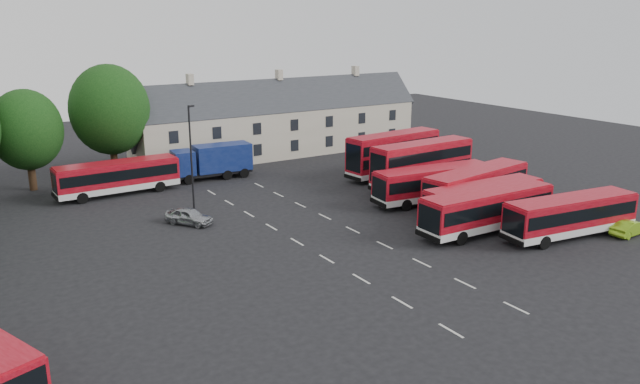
# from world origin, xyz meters

# --- Properties ---
(ground) EXTENTS (140.00, 140.00, 0.00)m
(ground) POSITION_xyz_m (0.00, 0.00, 0.00)
(ground) COLOR black
(ground) RESTS_ON ground
(lane_markings) EXTENTS (5.15, 33.80, 0.01)m
(lane_markings) POSITION_xyz_m (2.50, 2.00, 0.01)
(lane_markings) COLOR beige
(lane_markings) RESTS_ON ground
(terrace_houses) EXTENTS (35.70, 7.13, 10.06)m
(terrace_houses) POSITION_xyz_m (14.00, 30.00, 3.86)
(terrace_houses) COLOR beige
(terrace_houses) RESTS_ON ground
(bus_row_a) EXTENTS (11.22, 3.86, 3.11)m
(bus_row_a) POSITION_xyz_m (17.70, -7.97, 1.87)
(bus_row_a) COLOR silver
(bus_row_a) RESTS_ON ground
(bus_row_b) EXTENTS (11.62, 2.87, 3.28)m
(bus_row_b) POSITION_xyz_m (13.42, -3.75, 1.97)
(bus_row_b) COLOR silver
(bus_row_b) RESTS_ON ground
(bus_row_c) EXTENTS (10.97, 2.77, 3.09)m
(bus_row_c) POSITION_xyz_m (15.20, -1.70, 1.86)
(bus_row_c) COLOR silver
(bus_row_c) RESTS_ON ground
(bus_row_d) EXTENTS (12.00, 4.46, 3.32)m
(bus_row_d) POSITION_xyz_m (17.73, 1.55, 1.99)
(bus_row_d) COLOR silver
(bus_row_d) RESTS_ON ground
(bus_row_e) EXTENTS (11.45, 3.79, 3.18)m
(bus_row_e) POSITION_xyz_m (15.42, 4.44, 1.91)
(bus_row_e) COLOR silver
(bus_row_e) RESTS_ON ground
(bus_dd_south) EXTENTS (11.03, 2.93, 4.49)m
(bus_dd_south) POSITION_xyz_m (17.79, 8.70, 2.56)
(bus_dd_south) COLOR silver
(bus_dd_south) RESTS_ON ground
(bus_dd_north) EXTENTS (11.14, 3.54, 4.49)m
(bus_dd_north) POSITION_xyz_m (18.52, 13.95, 2.56)
(bus_dd_north) COLOR silver
(bus_dd_north) RESTS_ON ground
(bus_north) EXTENTS (11.12, 2.86, 3.13)m
(bus_north) POSITION_xyz_m (-7.55, 21.91, 1.88)
(bus_north) COLOR silver
(bus_north) RESTS_ON ground
(box_truck) EXTENTS (8.11, 3.13, 3.47)m
(box_truck) POSITION_xyz_m (2.33, 22.88, 1.95)
(box_truck) COLOR black
(box_truck) RESTS_ON ground
(silver_car) EXTENTS (3.53, 4.09, 1.33)m
(silver_car) POSITION_xyz_m (-5.18, 10.15, 0.66)
(silver_car) COLOR #A7AAAF
(silver_car) RESTS_ON ground
(lime_car) EXTENTS (3.65, 1.44, 1.18)m
(lime_car) POSITION_xyz_m (21.98, -10.12, 0.59)
(lime_car) COLOR #82BC1C
(lime_car) RESTS_ON ground
(lamppost) EXTENTS (0.62, 0.36, 8.89)m
(lamppost) POSITION_xyz_m (-3.27, 13.98, 4.74)
(lamppost) COLOR black
(lamppost) RESTS_ON ground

